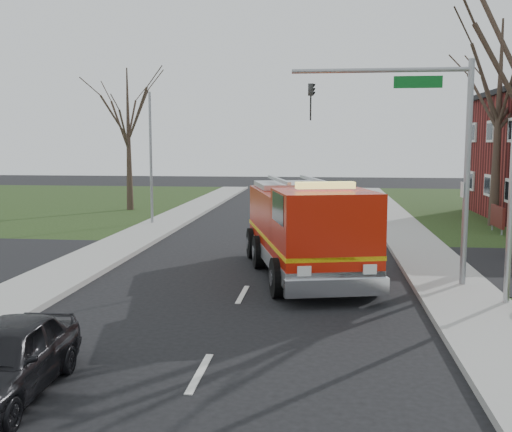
# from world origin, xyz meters

# --- Properties ---
(ground) EXTENTS (120.00, 120.00, 0.00)m
(ground) POSITION_xyz_m (0.00, 0.00, 0.00)
(ground) COLOR black
(ground) RESTS_ON ground
(sidewalk_right) EXTENTS (2.40, 80.00, 0.15)m
(sidewalk_right) POSITION_xyz_m (6.20, 0.00, 0.07)
(sidewalk_right) COLOR #999994
(sidewalk_right) RESTS_ON ground
(sidewalk_left) EXTENTS (2.40, 80.00, 0.15)m
(sidewalk_left) POSITION_xyz_m (-6.20, 0.00, 0.07)
(sidewalk_left) COLOR #999994
(sidewalk_left) RESTS_ON ground
(health_center_sign) EXTENTS (0.12, 2.00, 1.40)m
(health_center_sign) POSITION_xyz_m (10.50, 12.50, 0.88)
(health_center_sign) COLOR #501712
(health_center_sign) RESTS_ON ground
(bare_tree_far) EXTENTS (5.25, 5.25, 10.50)m
(bare_tree_far) POSITION_xyz_m (11.00, 15.00, 6.49)
(bare_tree_far) COLOR #34261F
(bare_tree_far) RESTS_ON ground
(bare_tree_left) EXTENTS (4.50, 4.50, 9.00)m
(bare_tree_left) POSITION_xyz_m (-10.00, 20.00, 5.56)
(bare_tree_left) COLOR #34261F
(bare_tree_left) RESTS_ON ground
(traffic_signal_mast) EXTENTS (5.29, 0.18, 6.80)m
(traffic_signal_mast) POSITION_xyz_m (5.21, 1.50, 4.71)
(traffic_signal_mast) COLOR gray
(traffic_signal_mast) RESTS_ON ground
(streetlight_pole) EXTENTS (1.48, 0.16, 8.40)m
(streetlight_pole) POSITION_xyz_m (7.14, -0.50, 4.55)
(streetlight_pole) COLOR #B7BABF
(streetlight_pole) RESTS_ON ground
(utility_pole_far) EXTENTS (0.14, 0.14, 7.00)m
(utility_pole_far) POSITION_xyz_m (-6.80, 14.00, 3.50)
(utility_pole_far) COLOR gray
(utility_pole_far) RESTS_ON ground
(fire_engine) EXTENTS (4.70, 8.58, 3.28)m
(fire_engine) POSITION_xyz_m (1.73, 2.71, 1.49)
(fire_engine) COLOR #B31708
(fire_engine) RESTS_ON ground
(parked_car_maroon) EXTENTS (1.77, 3.99, 1.33)m
(parked_car_maroon) POSITION_xyz_m (-3.14, -7.39, 0.67)
(parked_car_maroon) COLOR black
(parked_car_maroon) RESTS_ON ground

